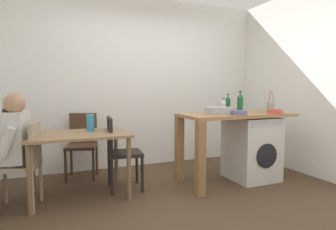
# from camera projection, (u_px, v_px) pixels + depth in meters

# --- Properties ---
(ground_plane) EXTENTS (5.46, 5.46, 0.00)m
(ground_plane) POSITION_uv_depth(u_px,v_px,m) (185.00, 203.00, 3.12)
(ground_plane) COLOR #4C3826
(wall_back) EXTENTS (4.60, 0.10, 2.70)m
(wall_back) POSITION_uv_depth(u_px,v_px,m) (138.00, 83.00, 4.61)
(wall_back) COLOR white
(wall_back) RESTS_ON ground_plane
(wall_counter_side) EXTENTS (0.10, 3.80, 2.70)m
(wall_counter_side) POSITION_uv_depth(u_px,v_px,m) (329.00, 81.00, 3.83)
(wall_counter_side) COLOR white
(wall_counter_side) RESTS_ON ground_plane
(dining_table) EXTENTS (1.10, 0.76, 0.74)m
(dining_table) POSITION_uv_depth(u_px,v_px,m) (79.00, 142.00, 3.25)
(dining_table) COLOR olive
(dining_table) RESTS_ON ground_plane
(chair_person_seat) EXTENTS (0.47, 0.47, 0.90)m
(chair_person_seat) POSITION_uv_depth(u_px,v_px,m) (25.00, 160.00, 2.94)
(chair_person_seat) COLOR gray
(chair_person_seat) RESTS_ON ground_plane
(chair_opposite) EXTENTS (0.44, 0.44, 0.90)m
(chair_opposite) POSITION_uv_depth(u_px,v_px,m) (119.00, 149.00, 3.49)
(chair_opposite) COLOR black
(chair_opposite) RESTS_ON ground_plane
(chair_spare_by_wall) EXTENTS (0.49, 0.49, 0.90)m
(chair_spare_by_wall) POSITION_uv_depth(u_px,v_px,m) (82.00, 141.00, 4.01)
(chair_spare_by_wall) COLOR #4C3323
(chair_spare_by_wall) RESTS_ON ground_plane
(seated_person) EXTENTS (0.54, 0.54, 1.20)m
(seated_person) POSITION_uv_depth(u_px,v_px,m) (7.00, 145.00, 2.90)
(seated_person) COLOR #595651
(seated_person) RESTS_ON ground_plane
(kitchen_counter) EXTENTS (1.50, 0.68, 0.92)m
(kitchen_counter) POSITION_uv_depth(u_px,v_px,m) (223.00, 126.00, 3.72)
(kitchen_counter) COLOR #9E7042
(kitchen_counter) RESTS_ON ground_plane
(washing_machine) EXTENTS (0.60, 0.61, 0.86)m
(washing_machine) POSITION_uv_depth(u_px,v_px,m) (251.00, 148.00, 3.93)
(washing_machine) COLOR silver
(washing_machine) RESTS_ON ground_plane
(sink_basin) EXTENTS (0.38, 0.38, 0.09)m
(sink_basin) POSITION_uv_depth(u_px,v_px,m) (219.00, 111.00, 3.68)
(sink_basin) COLOR #9EA0A5
(sink_basin) RESTS_ON kitchen_counter
(tap) EXTENTS (0.02, 0.02, 0.28)m
(tap) POSITION_uv_depth(u_px,v_px,m) (212.00, 103.00, 3.84)
(tap) COLOR #B2B2B7
(tap) RESTS_ON kitchen_counter
(bottle_tall_green) EXTENTS (0.07, 0.07, 0.20)m
(bottle_tall_green) POSITION_uv_depth(u_px,v_px,m) (224.00, 106.00, 3.94)
(bottle_tall_green) COLOR silver
(bottle_tall_green) RESTS_ON kitchen_counter
(bottle_squat_brown) EXTENTS (0.07, 0.07, 0.26)m
(bottle_squat_brown) POSITION_uv_depth(u_px,v_px,m) (228.00, 104.00, 3.97)
(bottle_squat_brown) COLOR #19592D
(bottle_squat_brown) RESTS_ON kitchen_counter
(bottle_clear_small) EXTENTS (0.08, 0.08, 0.30)m
(bottle_clear_small) POSITION_uv_depth(u_px,v_px,m) (240.00, 103.00, 3.90)
(bottle_clear_small) COLOR #19592D
(bottle_clear_small) RESTS_ON kitchen_counter
(mixing_bowl) EXTENTS (0.20, 0.20, 0.06)m
(mixing_bowl) POSITION_uv_depth(u_px,v_px,m) (239.00, 112.00, 3.56)
(mixing_bowl) COLOR slate
(mixing_bowl) RESTS_ON kitchen_counter
(utensil_crock) EXTENTS (0.11, 0.11, 0.30)m
(utensil_crock) POSITION_uv_depth(u_px,v_px,m) (271.00, 107.00, 4.07)
(utensil_crock) COLOR gray
(utensil_crock) RESTS_ON kitchen_counter
(colander) EXTENTS (0.20, 0.20, 0.06)m
(colander) POSITION_uv_depth(u_px,v_px,m) (275.00, 111.00, 3.76)
(colander) COLOR #D84C38
(colander) RESTS_ON kitchen_counter
(vase) EXTENTS (0.09, 0.09, 0.20)m
(vase) POSITION_uv_depth(u_px,v_px,m) (90.00, 123.00, 3.38)
(vase) COLOR teal
(vase) RESTS_ON dining_table
(scissors) EXTENTS (0.15, 0.06, 0.01)m
(scissors) POSITION_uv_depth(u_px,v_px,m) (238.00, 114.00, 3.68)
(scissors) COLOR #B2B2B7
(scissors) RESTS_ON kitchen_counter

